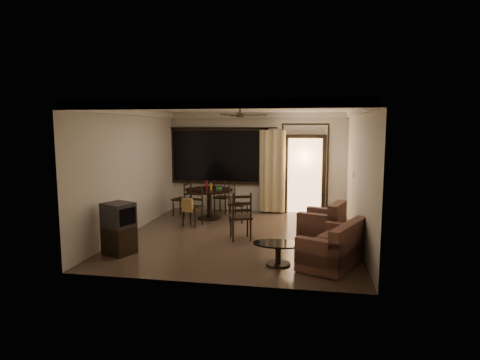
% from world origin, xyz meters
% --- Properties ---
extents(ground, '(5.50, 5.50, 0.00)m').
position_xyz_m(ground, '(0.00, 0.00, 0.00)').
color(ground, '#7F6651').
rests_on(ground, ground).
extents(room_shell, '(5.50, 6.70, 5.50)m').
position_xyz_m(room_shell, '(0.59, 1.77, 1.83)').
color(room_shell, beige).
rests_on(room_shell, ground).
extents(dining_table, '(1.24, 1.24, 1.00)m').
position_xyz_m(dining_table, '(-1.10, 1.58, 0.61)').
color(dining_table, black).
rests_on(dining_table, ground).
extents(dining_chair_west, '(0.51, 0.51, 0.95)m').
position_xyz_m(dining_chair_west, '(-1.91, 1.78, 0.28)').
color(dining_chair_west, black).
rests_on(dining_chair_west, ground).
extents(dining_chair_east, '(0.51, 0.51, 0.95)m').
position_xyz_m(dining_chair_east, '(-0.29, 1.37, 0.28)').
color(dining_chair_east, black).
rests_on(dining_chair_east, ground).
extents(dining_chair_south, '(0.51, 0.55, 0.95)m').
position_xyz_m(dining_chair_south, '(-1.32, 0.75, 0.31)').
color(dining_chair_south, black).
rests_on(dining_chair_south, ground).
extents(dining_chair_north, '(0.51, 0.51, 0.95)m').
position_xyz_m(dining_chair_north, '(-0.90, 2.29, 0.28)').
color(dining_chair_north, black).
rests_on(dining_chair_north, ground).
extents(tv_cabinet, '(0.65, 0.63, 0.98)m').
position_xyz_m(tv_cabinet, '(-2.05, -1.61, 0.50)').
color(tv_cabinet, black).
rests_on(tv_cabinet, ground).
extents(sofa, '(1.28, 1.61, 0.76)m').
position_xyz_m(sofa, '(1.96, -1.56, 0.30)').
color(sofa, '#41241E').
rests_on(sofa, ground).
extents(armchair, '(1.04, 1.04, 0.84)m').
position_xyz_m(armchair, '(1.81, -0.15, 0.35)').
color(armchair, '#41241E').
rests_on(armchair, ground).
extents(coffee_table, '(0.89, 0.53, 0.39)m').
position_xyz_m(coffee_table, '(0.98, -1.70, 0.26)').
color(coffee_table, black).
rests_on(coffee_table, ground).
extents(side_chair, '(0.58, 0.58, 1.04)m').
position_xyz_m(side_chair, '(0.06, -0.26, 0.31)').
color(side_chair, black).
rests_on(side_chair, ground).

